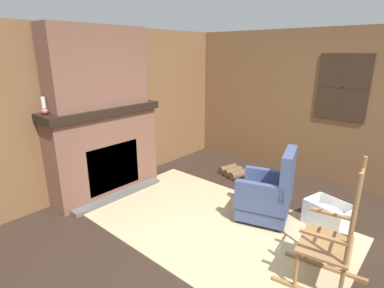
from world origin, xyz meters
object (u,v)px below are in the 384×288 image
(firewood_stack, at_px, (233,172))
(laundry_basket, at_px, (328,215))
(oil_lamp_vase, at_px, (44,108))
(storage_case, at_px, (118,99))
(decorative_plate_on_mantel, at_px, (99,97))
(rocking_chair, at_px, (330,246))
(armchair, at_px, (268,195))

(firewood_stack, height_order, laundry_basket, laundry_basket)
(laundry_basket, height_order, oil_lamp_vase, oil_lamp_vase)
(firewood_stack, xyz_separation_m, oil_lamp_vase, (-1.19, -2.66, 1.39))
(storage_case, height_order, decorative_plate_on_mantel, decorative_plate_on_mantel)
(rocking_chair, distance_m, storage_case, 3.50)
(laundry_basket, bearing_deg, oil_lamp_vase, -145.87)
(firewood_stack, bearing_deg, oil_lamp_vase, -114.19)
(armchair, bearing_deg, decorative_plate_on_mantel, 3.17)
(firewood_stack, height_order, storage_case, storage_case)
(firewood_stack, xyz_separation_m, storage_case, (-1.19, -1.52, 1.37))
(decorative_plate_on_mantel, bearing_deg, storage_case, 86.29)
(decorative_plate_on_mantel, bearing_deg, laundry_basket, 21.97)
(armchair, xyz_separation_m, laundry_basket, (0.67, 0.36, -0.19))
(oil_lamp_vase, distance_m, decorative_plate_on_mantel, 0.82)
(oil_lamp_vase, xyz_separation_m, storage_case, (0.00, 1.13, -0.01))
(laundry_basket, xyz_separation_m, storage_case, (-3.03, -0.92, 1.27))
(decorative_plate_on_mantel, bearing_deg, firewood_stack, 56.51)
(firewood_stack, xyz_separation_m, decorative_plate_on_mantel, (-1.21, -1.83, 1.43))
(storage_case, xyz_separation_m, decorative_plate_on_mantel, (-0.02, -0.31, 0.06))
(storage_case, bearing_deg, rocking_chair, -2.05)
(rocking_chair, bearing_deg, storage_case, -10.52)
(rocking_chair, relative_size, oil_lamp_vase, 5.54)
(laundry_basket, bearing_deg, storage_case, -163.11)
(firewood_stack, distance_m, storage_case, 2.37)
(oil_lamp_vase, bearing_deg, armchair, 35.60)
(laundry_basket, relative_size, decorative_plate_on_mantel, 2.29)
(armchair, relative_size, laundry_basket, 1.67)
(rocking_chair, relative_size, storage_case, 5.42)
(laundry_basket, bearing_deg, decorative_plate_on_mantel, -158.03)
(armchair, bearing_deg, firewood_stack, -56.44)
(rocking_chair, height_order, oil_lamp_vase, oil_lamp_vase)
(oil_lamp_vase, bearing_deg, firewood_stack, 65.81)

